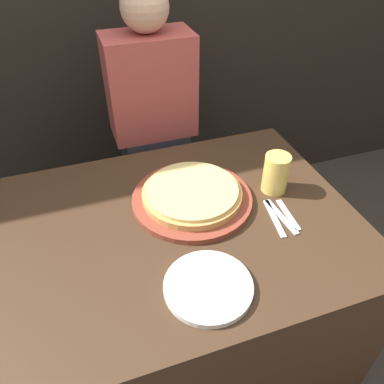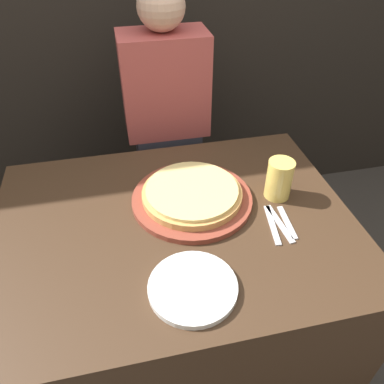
{
  "view_description": "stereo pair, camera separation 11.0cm",
  "coord_description": "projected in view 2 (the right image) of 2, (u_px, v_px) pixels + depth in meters",
  "views": [
    {
      "loc": [
        -0.24,
        -0.82,
        1.56
      ],
      "look_at": [
        0.08,
        0.08,
        0.77
      ],
      "focal_mm": 35.0,
      "sensor_mm": 36.0,
      "label": 1
    },
    {
      "loc": [
        -0.13,
        -0.85,
        1.56
      ],
      "look_at": [
        0.08,
        0.08,
        0.77
      ],
      "focal_mm": 35.0,
      "sensor_mm": 36.0,
      "label": 2
    }
  ],
  "objects": [
    {
      "name": "dining_table",
      "position": [
        178.0,
        290.0,
        1.42
      ],
      "size": [
        1.15,
        0.87,
        0.73
      ],
      "color": "#3D2819",
      "rests_on": "ground_plane"
    },
    {
      "name": "diner_person",
      "position": [
        168.0,
        142.0,
        1.72
      ],
      "size": [
        0.35,
        0.2,
        1.31
      ],
      "color": "#33333D",
      "rests_on": "ground_plane"
    },
    {
      "name": "beer_glass",
      "position": [
        279.0,
        178.0,
        1.25
      ],
      "size": [
        0.09,
        0.09,
        0.14
      ],
      "color": "#E5C65B",
      "rests_on": "dining_table"
    },
    {
      "name": "fork",
      "position": [
        272.0,
        225.0,
        1.18
      ],
      "size": [
        0.05,
        0.17,
        0.0
      ],
      "color": "silver",
      "rests_on": "dining_table"
    },
    {
      "name": "dinner_knife",
      "position": [
        280.0,
        223.0,
        1.18
      ],
      "size": [
        0.03,
        0.17,
        0.0
      ],
      "color": "silver",
      "rests_on": "dining_table"
    },
    {
      "name": "spoon",
      "position": [
        287.0,
        222.0,
        1.18
      ],
      "size": [
        0.03,
        0.15,
        0.0
      ],
      "color": "silver",
      "rests_on": "dining_table"
    },
    {
      "name": "pizza_on_board",
      "position": [
        192.0,
        196.0,
        1.25
      ],
      "size": [
        0.4,
        0.4,
        0.06
      ],
      "color": "brown",
      "rests_on": "dining_table"
    },
    {
      "name": "ground_plane",
      "position": [
        180.0,
        340.0,
        1.65
      ],
      "size": [
        12.0,
        12.0,
        0.0
      ],
      "primitive_type": "plane",
      "color": "#38332D"
    },
    {
      "name": "dinner_plate",
      "position": [
        193.0,
        287.0,
        0.99
      ],
      "size": [
        0.24,
        0.24,
        0.02
      ],
      "color": "silver",
      "rests_on": "dining_table"
    }
  ]
}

